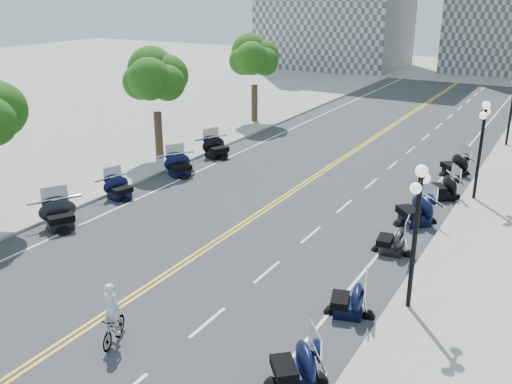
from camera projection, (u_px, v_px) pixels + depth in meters
The scene contains 39 objects.
ground at pixel (132, 297), 19.93m from camera, with size 160.00×160.00×0.00m, color gray.
road at pixel (269, 207), 28.10m from camera, with size 16.00×90.00×0.01m, color #333335.
centerline_yellow_a at pixel (266, 207), 28.15m from camera, with size 0.12×90.00×0.00m, color yellow.
centerline_yellow_b at pixel (271, 208), 28.04m from camera, with size 0.12×90.00×0.00m, color yellow.
edge_line_north at pixel (396, 233), 25.11m from camera, with size 0.12×90.00×0.00m, color white.
edge_line_south at pixel (166, 186), 31.09m from camera, with size 0.12×90.00×0.00m, color white.
lane_dash_6 at pixel (208, 322), 18.43m from camera, with size 0.12×2.00×0.00m, color white.
lane_dash_7 at pixel (267, 272), 21.70m from camera, with size 0.12×2.00×0.00m, color white.
lane_dash_8 at pixel (311, 235), 24.97m from camera, with size 0.12×2.00×0.00m, color white.
lane_dash_9 at pixel (344, 206), 28.24m from camera, with size 0.12×2.00×0.00m, color white.
lane_dash_10 at pixel (371, 183), 31.50m from camera, with size 0.12×2.00×0.00m, color white.
lane_dash_11 at pixel (393, 165), 34.77m from camera, with size 0.12×2.00×0.00m, color white.
lane_dash_12 at pixel (411, 150), 38.04m from camera, with size 0.12×2.00×0.00m, color white.
lane_dash_13 at pixel (426, 137), 41.31m from camera, with size 0.12×2.00×0.00m, color white.
lane_dash_14 at pixel (439, 126), 44.58m from camera, with size 0.12×2.00×0.00m, color white.
lane_dash_15 at pixel (450, 117), 47.84m from camera, with size 0.12×2.00×0.00m, color white.
lane_dash_16 at pixel (460, 108), 51.11m from camera, with size 0.12×2.00×0.00m, color white.
lane_dash_17 at pixel (468, 101), 54.38m from camera, with size 0.12×2.00×0.00m, color white.
lane_dash_18 at pixel (476, 95), 57.65m from camera, with size 0.12×2.00×0.00m, color white.
lane_dash_19 at pixel (482, 89), 60.92m from camera, with size 0.12×2.00×0.00m, color white.
sidewalk_north at pixel (495, 252), 23.17m from camera, with size 5.00×90.00×0.15m, color #9E9991.
sidewalk_south at pixel (109, 174), 32.98m from camera, with size 5.00×90.00×0.15m, color #9E9991.
street_lamp_2 at pixel (415, 239), 18.30m from camera, with size 0.50×1.20×4.90m, color black, non-canonical shape.
street_lamp_3 at pixel (480, 151), 28.11m from camera, with size 0.50×1.20×4.90m, color black, non-canonical shape.
street_lamp_4 at pixel (511, 109), 37.91m from camera, with size 0.50×1.20×4.90m, color black, non-canonical shape.
tree_3 at pixel (156, 84), 34.44m from camera, with size 4.80×4.80×9.20m, color #235619, non-canonical shape.
tree_4 at pixel (254, 62), 44.24m from camera, with size 4.80×4.80×9.20m, color #235619, non-canonical shape.
motorcycle_n_5 at pixel (295, 363), 15.38m from camera, with size 1.90×1.90×1.33m, color black, non-canonical shape.
motorcycle_n_6 at pixel (349, 298), 18.69m from camera, with size 1.80×1.80×1.26m, color black, non-canonical shape.
motorcycle_n_7 at pixel (392, 238), 23.09m from camera, with size 1.82×1.82×1.28m, color black, non-canonical shape.
motorcycle_n_8 at pixel (416, 208), 25.88m from camera, with size 2.22×2.22×1.56m, color black, non-canonical shape.
motorcycle_n_9 at pixel (444, 186), 29.05m from camera, with size 2.01×2.01×1.41m, color black, non-canonical shape.
motorcycle_n_10 at pixel (455, 163), 32.72m from camera, with size 2.00×2.00×1.40m, color black, non-canonical shape.
motorcycle_s_6 at pixel (59, 213), 25.42m from camera, with size 2.09×2.09×1.46m, color black, non-canonical shape.
motorcycle_s_7 at pixel (119, 187), 29.09m from camera, with size 1.84×1.84×1.29m, color black, non-canonical shape.
motorcycle_s_8 at pixel (179, 164), 32.63m from camera, with size 2.02×2.02×1.41m, color black, non-canonical shape.
motorcycle_s_9 at pixel (216, 146), 36.13m from camera, with size 2.10×2.10×1.47m, color black, non-canonical shape.
bicycle at pixel (114, 328), 17.28m from camera, with size 0.45×1.58×0.95m, color #A51414.
cyclist_rider at pixel (110, 290), 16.84m from camera, with size 0.61×0.40×1.66m, color silver.
Camera 1 is at (12.46, -13.04, 10.21)m, focal length 40.00 mm.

